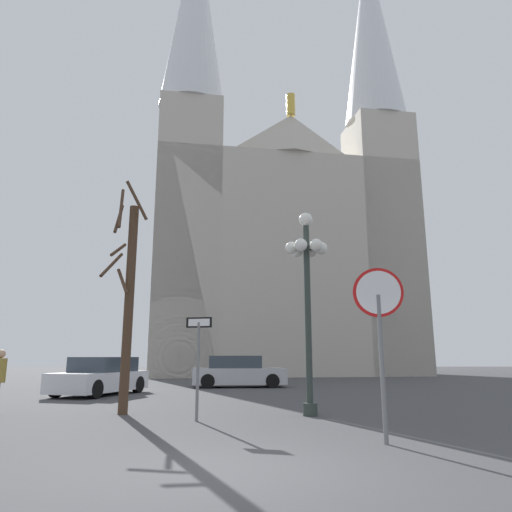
# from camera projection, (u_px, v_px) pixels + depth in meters

# --- Properties ---
(ground_plane) EXTENTS (120.00, 120.00, 0.00)m
(ground_plane) POSITION_uv_depth(u_px,v_px,m) (230.00, 473.00, 5.76)
(ground_plane) COLOR #424244
(cathedral) EXTENTS (21.74, 15.39, 40.07)m
(cathedral) POSITION_uv_depth(u_px,v_px,m) (281.00, 228.00, 39.39)
(cathedral) COLOR #BCB5A5
(cathedral) RESTS_ON ground
(stop_sign) EXTENTS (0.85, 0.24, 2.95)m
(stop_sign) POSITION_uv_depth(u_px,v_px,m) (379.00, 316.00, 8.06)
(stop_sign) COLOR slate
(stop_sign) RESTS_ON ground
(one_way_arrow_sign) EXTENTS (0.61, 0.21, 2.31)m
(one_way_arrow_sign) POSITION_uv_depth(u_px,v_px,m) (198.00, 355.00, 10.65)
(one_way_arrow_sign) COLOR slate
(one_way_arrow_sign) RESTS_ON ground
(street_lamp) EXTENTS (1.11, 1.01, 5.16)m
(street_lamp) POSITION_uv_depth(u_px,v_px,m) (307.00, 278.00, 12.00)
(street_lamp) COLOR #2D3833
(street_lamp) RESTS_ON ground
(bare_tree) EXTENTS (1.12, 1.15, 6.04)m
(bare_tree) POSITION_uv_depth(u_px,v_px,m) (128.00, 296.00, 12.16)
(bare_tree) COLOR #473323
(bare_tree) RESTS_ON ground
(parked_car_near_silver) EXTENTS (4.42, 1.93, 1.45)m
(parked_car_near_silver) POSITION_uv_depth(u_px,v_px,m) (238.00, 372.00, 21.97)
(parked_car_near_silver) COLOR #B7B7BC
(parked_car_near_silver) RESTS_ON ground
(parked_car_far_white) EXTENTS (3.04, 4.53, 1.39)m
(parked_car_far_white) POSITION_uv_depth(u_px,v_px,m) (101.00, 377.00, 17.57)
(parked_car_far_white) COLOR silver
(parked_car_far_white) RESTS_ON ground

